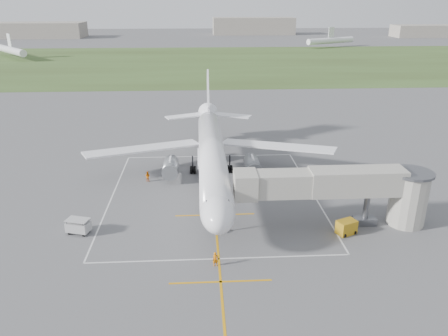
{
  "coord_description": "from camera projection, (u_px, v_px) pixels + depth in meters",
  "views": [
    {
      "loc": [
        -1.73,
        -59.25,
        25.64
      ],
      "look_at": [
        1.5,
        -4.0,
        4.0
      ],
      "focal_mm": 35.0,
      "sensor_mm": 36.0,
      "label": 1
    }
  ],
  "objects": [
    {
      "name": "ground",
      "position": [
        212.0,
        184.0,
        64.52
      ],
      "size": [
        700.0,
        700.0,
        0.0
      ],
      "primitive_type": "plane",
      "color": "#505053",
      "rests_on": "ground"
    },
    {
      "name": "distant_aircraft",
      "position": [
        187.0,
        45.0,
        218.75
      ],
      "size": [
        183.95,
        60.85,
        8.85
      ],
      "color": "white",
      "rests_on": "ground"
    },
    {
      "name": "grass_strip",
      "position": [
        202.0,
        62.0,
        185.38
      ],
      "size": [
        700.0,
        120.0,
        0.02
      ],
      "primitive_type": "cube",
      "color": "#36471F",
      "rests_on": "ground"
    },
    {
      "name": "ramp_worker_nose",
      "position": [
        215.0,
        259.0,
        44.45
      ],
      "size": [
        0.62,
        0.46,
        1.56
      ],
      "primitive_type": "imported",
      "rotation": [
        0.0,
        0.0,
        0.16
      ],
      "color": "orange",
      "rests_on": "ground"
    },
    {
      "name": "ramp_worker_wing",
      "position": [
        148.0,
        176.0,
        65.1
      ],
      "size": [
        0.92,
        0.82,
        1.57
      ],
      "primitive_type": "imported",
      "rotation": [
        0.0,
        0.0,
        2.78
      ],
      "color": "#D56206",
      "rests_on": "ground"
    },
    {
      "name": "gpu_unit",
      "position": [
        346.0,
        227.0,
        50.58
      ],
      "size": [
        2.59,
        2.23,
        1.65
      ],
      "rotation": [
        0.0,
        0.0,
        0.42
      ],
      "color": "#B18316",
      "rests_on": "ground"
    },
    {
      "name": "jet_bridge",
      "position": [
        350.0,
        189.0,
        51.09
      ],
      "size": [
        23.4,
        5.0,
        7.2
      ],
      "color": "#9A968B",
      "rests_on": "ground"
    },
    {
      "name": "apron_markings",
      "position": [
        214.0,
        201.0,
        59.11
      ],
      "size": [
        28.2,
        60.0,
        0.01
      ],
      "color": "orange",
      "rests_on": "ground"
    },
    {
      "name": "distant_hangars",
      "position": [
        177.0,
        29.0,
        308.32
      ],
      "size": [
        345.0,
        49.0,
        12.0
      ],
      "color": "gray",
      "rests_on": "ground"
    },
    {
      "name": "airliner",
      "position": [
        212.0,
        154.0,
        63.62
      ],
      "size": [
        38.93,
        46.75,
        13.52
      ],
      "color": "white",
      "rests_on": "ground"
    },
    {
      "name": "baggage_cart",
      "position": [
        78.0,
        226.0,
        50.63
      ],
      "size": [
        2.91,
        2.22,
        1.79
      ],
      "rotation": [
        0.0,
        0.0,
        -0.29
      ],
      "color": "#B1B1B1",
      "rests_on": "ground"
    }
  ]
}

